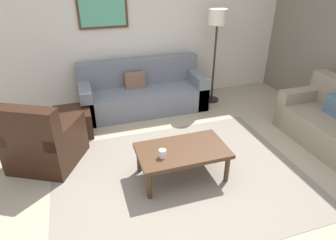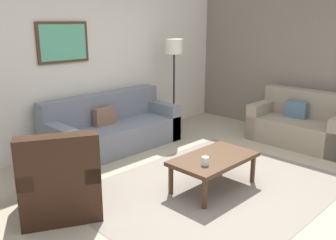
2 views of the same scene
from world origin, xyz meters
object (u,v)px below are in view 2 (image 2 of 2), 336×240
Objects in this scene: armchair_leather at (61,187)px; ottoman at (60,167)px; couch_main at (111,130)px; coffee_table at (214,161)px; lamp_standing at (174,56)px; framed_artwork at (63,42)px; couch_loveseat at (302,126)px; cup at (205,161)px.

ottoman is at bearing 62.13° from armchair_leather.
couch_main is 2.11m from armchair_leather.
lamp_standing is at bearing 55.66° from coffee_table.
lamp_standing reaches higher than armchair_leather.
framed_artwork is at bearing 56.81° from armchair_leather.
armchair_leather is 0.83m from ottoman.
coffee_table is at bearing -50.24° from ottoman.
ottoman is (-1.25, -0.59, -0.10)m from couch_main.
cup is at bearing -178.06° from couch_loveseat.
cup is (-2.72, -0.09, 0.16)m from couch_loveseat.
couch_main is at bearing 90.09° from coffee_table.
lamp_standing is (3.01, 1.21, 1.10)m from armchair_leather.
cup is at bearing -84.48° from framed_artwork.
lamp_standing reaches higher than coffee_table.
lamp_standing is (2.62, 0.48, 1.21)m from ottoman.
ottoman is 0.51× the size of coffee_table.
ottoman is 0.67× the size of framed_artwork.
cup is at bearing -58.48° from ottoman.
armchair_leather is 3.43m from lamp_standing.
couch_loveseat is at bearing -61.48° from lamp_standing.
ottoman is 0.33× the size of lamp_standing.
framed_artwork reaches higher than coffee_table.
couch_main is at bearing -36.79° from framed_artwork.
lamp_standing is at bearing -4.37° from couch_main.
armchair_leather is (-1.64, -1.32, 0.01)m from couch_main.
cup is at bearing -128.26° from lamp_standing.
armchair_leather is at bearing 147.63° from cup.
framed_artwork reaches higher than cup.
framed_artwork is (1.12, 1.71, 1.40)m from armchair_leather.
cup reaches higher than ottoman.
coffee_table is at bearing -124.34° from lamp_standing.
coffee_table is (-2.44, -0.01, 0.06)m from couch_loveseat.
framed_artwork reaches higher than ottoman.
armchair_leather is 1.29× the size of framed_artwork.
lamp_standing is 1.98m from framed_artwork.
couch_loveseat is 1.91× the size of framed_artwork.
coffee_table is 11.18× the size of cup.
framed_artwork reaches higher than armchair_leather.
cup is 0.12× the size of framed_artwork.
framed_artwork is (-1.89, 0.50, 0.30)m from lamp_standing.
armchair_leather is 1.93× the size of ottoman.
couch_loveseat is 1.45× the size of coffee_table.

